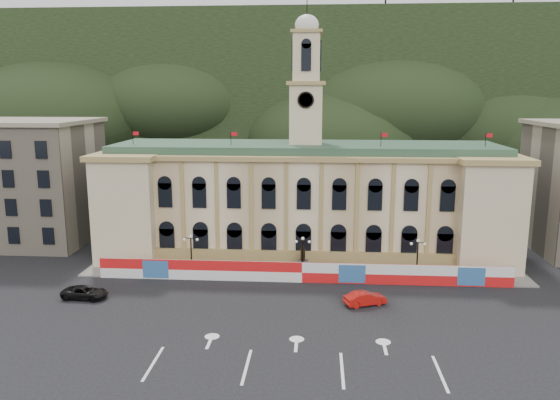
# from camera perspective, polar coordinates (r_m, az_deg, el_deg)

# --- Properties ---
(ground) EXTENTS (260.00, 260.00, 0.00)m
(ground) POSITION_cam_1_polar(r_m,az_deg,el_deg) (53.01, 1.78, -14.09)
(ground) COLOR black
(ground) RESTS_ON ground
(lane_markings) EXTENTS (26.00, 10.00, 0.02)m
(lane_markings) POSITION_cam_1_polar(r_m,az_deg,el_deg) (48.54, 1.53, -16.61)
(lane_markings) COLOR white
(lane_markings) RESTS_ON ground
(hill_ridge) EXTENTS (230.00, 80.00, 64.00)m
(hill_ridge) POSITION_cam_1_polar(r_m,az_deg,el_deg) (169.90, 3.52, 10.17)
(hill_ridge) COLOR black
(hill_ridge) RESTS_ON ground
(city_hall) EXTENTS (56.20, 17.60, 37.10)m
(city_hall) POSITION_cam_1_polar(r_m,az_deg,el_deg) (76.97, 2.65, 0.13)
(city_hall) COLOR beige
(city_hall) RESTS_ON ground
(side_building_left) EXTENTS (21.00, 17.00, 18.60)m
(side_building_left) POSITION_cam_1_polar(r_m,az_deg,el_deg) (91.62, -25.28, 1.80)
(side_building_left) COLOR tan
(side_building_left) RESTS_ON ground
(hoarding_fence) EXTENTS (50.00, 0.44, 2.50)m
(hoarding_fence) POSITION_cam_1_polar(r_m,az_deg,el_deg) (66.51, 2.37, -7.55)
(hoarding_fence) COLOR red
(hoarding_fence) RESTS_ON ground
(pavement) EXTENTS (56.00, 5.50, 0.16)m
(pavement) POSITION_cam_1_polar(r_m,az_deg,el_deg) (69.43, 2.38, -7.75)
(pavement) COLOR slate
(pavement) RESTS_ON ground
(statue) EXTENTS (1.40, 1.40, 3.72)m
(statue) POSITION_cam_1_polar(r_m,az_deg,el_deg) (69.32, 2.39, -6.82)
(statue) COLOR #595651
(statue) RESTS_ON ground
(lamp_left) EXTENTS (1.96, 0.44, 5.15)m
(lamp_left) POSITION_cam_1_polar(r_m,az_deg,el_deg) (69.59, -9.27, -5.26)
(lamp_left) COLOR black
(lamp_left) RESTS_ON ground
(lamp_center) EXTENTS (1.96, 0.44, 5.15)m
(lamp_center) POSITION_cam_1_polar(r_m,az_deg,el_deg) (67.80, 2.38, -5.57)
(lamp_center) COLOR black
(lamp_center) RESTS_ON ground
(lamp_right) EXTENTS (1.96, 0.44, 5.15)m
(lamp_right) POSITION_cam_1_polar(r_m,az_deg,el_deg) (68.86, 14.16, -5.64)
(lamp_right) COLOR black
(lamp_right) RESTS_ON ground
(red_sedan) EXTENTS (4.80, 5.70, 1.51)m
(red_sedan) POSITION_cam_1_polar(r_m,az_deg,el_deg) (60.56, 8.89, -10.12)
(red_sedan) COLOR red
(red_sedan) RESTS_ON ground
(black_suv) EXTENTS (2.95, 5.34, 1.40)m
(black_suv) POSITION_cam_1_polar(r_m,az_deg,el_deg) (65.36, -19.71, -9.09)
(black_suv) COLOR black
(black_suv) RESTS_ON ground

